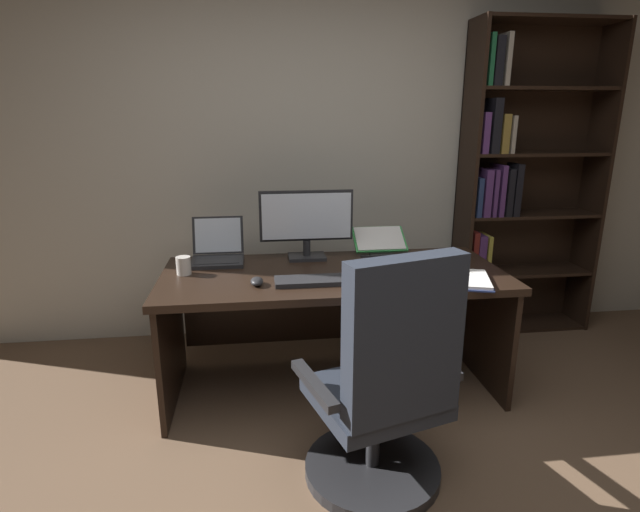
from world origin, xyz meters
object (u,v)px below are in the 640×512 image
(desk, at_px, (331,297))
(pen, at_px, (382,266))
(bookshelf, at_px, (514,191))
(monitor, at_px, (306,224))
(reading_stand_with_book, at_px, (380,242))
(keyboard, at_px, (316,281))
(computer_mouse, at_px, (257,281))
(laptop, at_px, (218,253))
(coffee_mug, at_px, (184,266))
(notepad, at_px, (378,268))
(office_chair, at_px, (386,394))
(open_binder, at_px, (447,278))

(desk, xyz_separation_m, pen, (0.28, -0.06, 0.20))
(bookshelf, bearing_deg, pen, -148.46)
(desk, xyz_separation_m, monitor, (-0.12, 0.20, 0.39))
(reading_stand_with_book, bearing_deg, keyboard, -132.26)
(bookshelf, relative_size, monitor, 3.88)
(desk, relative_size, computer_mouse, 17.98)
(laptop, height_order, coffee_mug, laptop)
(computer_mouse, distance_m, pen, 0.72)
(bookshelf, bearing_deg, laptop, -168.36)
(laptop, distance_m, reading_stand_with_book, 0.99)
(coffee_mug, bearing_deg, bookshelf, 16.47)
(laptop, relative_size, coffee_mug, 3.14)
(reading_stand_with_book, bearing_deg, computer_mouse, -146.33)
(notepad, relative_size, coffee_mug, 2.15)
(coffee_mug, bearing_deg, computer_mouse, -30.65)
(bookshelf, relative_size, laptop, 6.97)
(notepad, bearing_deg, pen, 0.00)
(pen, relative_size, coffee_mug, 1.43)
(keyboard, bearing_deg, office_chair, -72.54)
(computer_mouse, xyz_separation_m, notepad, (0.68, 0.20, -0.02))
(monitor, distance_m, computer_mouse, 0.58)
(pen, bearing_deg, computer_mouse, -164.13)
(desk, bearing_deg, computer_mouse, -148.51)
(reading_stand_with_book, distance_m, coffee_mug, 1.18)
(monitor, bearing_deg, desk, -59.07)
(desk, relative_size, open_binder, 3.66)
(desk, xyz_separation_m, reading_stand_with_book, (0.34, 0.25, 0.26))
(bookshelf, xyz_separation_m, monitor, (-1.51, -0.42, -0.10))
(bookshelf, height_order, computer_mouse, bookshelf)
(desk, bearing_deg, monitor, 120.93)
(desk, bearing_deg, reading_stand_with_book, 36.22)
(keyboard, bearing_deg, bookshelf, 30.27)
(computer_mouse, bearing_deg, monitor, 56.65)
(keyboard, xyz_separation_m, coffee_mug, (-0.69, 0.23, 0.04))
(reading_stand_with_book, bearing_deg, coffee_mug, -166.50)
(open_binder, distance_m, notepad, 0.39)
(computer_mouse, height_order, reading_stand_with_book, reading_stand_with_book)
(monitor, distance_m, notepad, 0.50)
(open_binder, height_order, pen, open_binder)
(pen, xyz_separation_m, coffee_mug, (-1.09, 0.03, 0.03))
(monitor, xyz_separation_m, notepad, (0.38, -0.26, -0.21))
(keyboard, distance_m, coffee_mug, 0.73)
(computer_mouse, relative_size, reading_stand_with_book, 0.32)
(notepad, bearing_deg, computer_mouse, -163.68)
(computer_mouse, xyz_separation_m, pen, (0.70, 0.20, -0.01))
(monitor, distance_m, open_binder, 0.87)
(notepad, bearing_deg, reading_stand_with_book, 74.78)
(computer_mouse, bearing_deg, office_chair, -52.43)
(open_binder, bearing_deg, desk, 168.45)
(laptop, bearing_deg, pen, -15.98)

